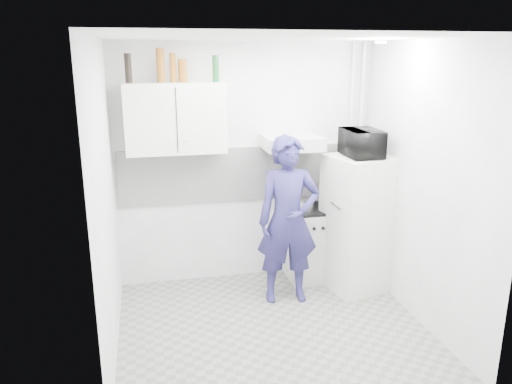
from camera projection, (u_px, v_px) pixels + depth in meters
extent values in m
plane|color=gray|center=(273.00, 329.00, 4.64)|extent=(2.80, 2.80, 0.00)
plane|color=white|center=(276.00, 37.00, 3.95)|extent=(2.80, 2.80, 0.00)
plane|color=white|center=(245.00, 164.00, 5.47)|extent=(2.80, 0.00, 2.80)
plane|color=white|center=(106.00, 205.00, 4.00)|extent=(0.00, 2.60, 2.60)
plane|color=white|center=(421.00, 186.00, 4.59)|extent=(0.00, 2.60, 2.60)
imported|color=navy|center=(288.00, 220.00, 5.00)|extent=(0.66, 0.47, 1.72)
cube|color=silver|center=(310.00, 244.00, 5.62)|extent=(0.50, 0.50, 0.80)
cube|color=silver|center=(357.00, 223.00, 5.32)|extent=(0.72, 0.72, 1.46)
cube|color=black|center=(311.00, 209.00, 5.51)|extent=(0.48, 0.48, 0.03)
cylinder|color=silver|center=(306.00, 205.00, 5.45)|extent=(0.18, 0.18, 0.10)
imported|color=black|center=(362.00, 143.00, 5.08)|extent=(0.50, 0.35, 0.28)
cylinder|color=black|center=(128.00, 68.00, 4.77)|extent=(0.06, 0.06, 0.28)
cylinder|color=brown|center=(160.00, 65.00, 4.83)|extent=(0.08, 0.08, 0.33)
cylinder|color=brown|center=(173.00, 68.00, 4.86)|extent=(0.06, 0.06, 0.28)
cylinder|color=brown|center=(183.00, 71.00, 4.89)|extent=(0.09, 0.09, 0.22)
cylinder|color=#144C1E|center=(216.00, 69.00, 4.96)|extent=(0.06, 0.06, 0.26)
cube|color=silver|center=(175.00, 118.00, 5.00)|extent=(1.00, 0.35, 0.70)
cube|color=silver|center=(292.00, 142.00, 5.26)|extent=(0.60, 0.50, 0.14)
cube|color=white|center=(246.00, 174.00, 5.48)|extent=(2.74, 0.03, 0.60)
cylinder|color=silver|center=(359.00, 161.00, 5.67)|extent=(0.05, 0.05, 2.60)
cylinder|color=silver|center=(349.00, 161.00, 5.64)|extent=(0.04, 0.04, 2.60)
cylinder|color=white|center=(381.00, 42.00, 4.35)|extent=(0.10, 0.10, 0.02)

